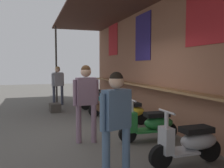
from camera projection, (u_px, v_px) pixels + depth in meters
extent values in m
plane|color=#56544F|center=(97.00, 136.00, 5.82)|extent=(36.57, 36.57, 0.00)
cube|color=#8C5B44|center=(171.00, 60.00, 6.34)|extent=(13.06, 0.25, 3.71)
cube|color=olive|center=(160.00, 88.00, 6.29)|extent=(11.75, 0.36, 0.05)
cube|color=#B22328|center=(113.00, 39.00, 10.31)|extent=(1.12, 0.02, 1.39)
cube|color=navy|center=(143.00, 37.00, 7.57)|extent=(1.06, 0.02, 1.47)
cube|color=#B22328|center=(210.00, 12.00, 4.74)|extent=(1.50, 0.02, 1.29)
cylinder|color=#332D28|center=(56.00, 65.00, 10.74)|extent=(0.08, 0.08, 3.51)
ellipsoid|color=maroon|center=(95.00, 95.00, 10.91)|extent=(0.42, 0.72, 0.30)
cube|color=black|center=(94.00, 91.00, 10.88)|extent=(0.33, 0.56, 0.10)
cube|color=maroon|center=(87.00, 98.00, 10.83)|extent=(0.41, 0.52, 0.04)
cube|color=maroon|center=(81.00, 94.00, 10.73)|extent=(0.29, 0.17, 0.44)
cylinder|color=#B7B7BC|center=(81.00, 91.00, 10.72)|extent=(0.07, 0.07, 0.70)
cylinder|color=#B7B7BC|center=(81.00, 83.00, 10.70)|extent=(0.46, 0.06, 0.04)
cylinder|color=black|center=(79.00, 100.00, 10.72)|extent=(0.12, 0.40, 0.40)
cylinder|color=black|center=(100.00, 99.00, 10.99)|extent=(0.12, 0.40, 0.40)
ellipsoid|color=red|center=(104.00, 99.00, 9.63)|extent=(0.42, 0.72, 0.30)
cube|color=black|center=(102.00, 94.00, 9.60)|extent=(0.33, 0.57, 0.10)
cube|color=red|center=(95.00, 103.00, 9.51)|extent=(0.41, 0.52, 0.04)
cube|color=red|center=(88.00, 98.00, 9.38)|extent=(0.29, 0.18, 0.44)
cylinder|color=#B7B7BC|center=(88.00, 94.00, 9.38)|extent=(0.07, 0.07, 0.70)
cylinder|color=#B7B7BC|center=(88.00, 86.00, 9.35)|extent=(0.46, 0.06, 0.04)
cylinder|color=black|center=(86.00, 105.00, 9.37)|extent=(0.12, 0.41, 0.40)
cylinder|color=black|center=(109.00, 103.00, 9.74)|extent=(0.12, 0.41, 0.40)
ellipsoid|color=#197075|center=(116.00, 104.00, 8.23)|extent=(0.43, 0.73, 0.30)
cube|color=black|center=(115.00, 98.00, 8.21)|extent=(0.34, 0.57, 0.10)
cube|color=#197075|center=(106.00, 109.00, 8.16)|extent=(0.42, 0.53, 0.04)
cube|color=#197075|center=(97.00, 103.00, 8.07)|extent=(0.29, 0.18, 0.44)
cylinder|color=#B7B7BC|center=(97.00, 99.00, 8.06)|extent=(0.07, 0.07, 0.70)
cylinder|color=#B7B7BC|center=(97.00, 89.00, 8.03)|extent=(0.46, 0.07, 0.04)
cylinder|color=black|center=(94.00, 111.00, 8.06)|extent=(0.13, 0.41, 0.40)
cylinder|color=black|center=(123.00, 110.00, 8.31)|extent=(0.13, 0.41, 0.40)
ellipsoid|color=gold|center=(133.00, 111.00, 6.89)|extent=(0.41, 0.72, 0.30)
cube|color=black|center=(131.00, 105.00, 6.86)|extent=(0.33, 0.56, 0.10)
cube|color=gold|center=(121.00, 117.00, 6.80)|extent=(0.40, 0.52, 0.04)
cube|color=gold|center=(111.00, 110.00, 6.70)|extent=(0.29, 0.17, 0.44)
cylinder|color=#B7B7BC|center=(111.00, 106.00, 6.69)|extent=(0.07, 0.07, 0.70)
cylinder|color=#B7B7BC|center=(111.00, 93.00, 6.67)|extent=(0.46, 0.06, 0.04)
cylinder|color=black|center=(107.00, 120.00, 6.69)|extent=(0.12, 0.40, 0.40)
cylinder|color=black|center=(141.00, 118.00, 6.97)|extent=(0.12, 0.40, 0.40)
ellipsoid|color=#237533|center=(159.00, 123.00, 5.48)|extent=(0.42, 0.72, 0.30)
cube|color=black|center=(157.00, 114.00, 5.46)|extent=(0.33, 0.57, 0.10)
cube|color=#237533|center=(144.00, 130.00, 5.40)|extent=(0.41, 0.52, 0.04)
cube|color=#237533|center=(132.00, 122.00, 5.31)|extent=(0.29, 0.18, 0.44)
cylinder|color=#B7B7BC|center=(132.00, 116.00, 5.30)|extent=(0.07, 0.07, 0.70)
cylinder|color=#B7B7BC|center=(132.00, 100.00, 5.27)|extent=(0.46, 0.06, 0.04)
cylinder|color=black|center=(128.00, 134.00, 5.30)|extent=(0.12, 0.40, 0.40)
cylinder|color=black|center=(168.00, 131.00, 5.57)|extent=(0.12, 0.40, 0.40)
ellipsoid|color=#B2B5BA|center=(199.00, 141.00, 4.18)|extent=(0.38, 0.70, 0.30)
cube|color=black|center=(196.00, 130.00, 4.15)|extent=(0.30, 0.55, 0.10)
cube|color=#B2B5BA|center=(181.00, 151.00, 4.08)|extent=(0.38, 0.50, 0.04)
cube|color=#B2B5BA|center=(166.00, 140.00, 3.96)|extent=(0.28, 0.16, 0.44)
cylinder|color=#B7B7BC|center=(166.00, 133.00, 3.95)|extent=(0.07, 0.07, 0.70)
cylinder|color=#B7B7BC|center=(167.00, 112.00, 3.93)|extent=(0.46, 0.04, 0.04)
cylinder|color=black|center=(161.00, 157.00, 3.95)|extent=(0.10, 0.40, 0.40)
cylinder|color=black|center=(210.00, 150.00, 4.27)|extent=(0.10, 0.40, 0.40)
cylinder|color=gray|center=(79.00, 124.00, 5.29)|extent=(0.12, 0.12, 0.85)
cylinder|color=gray|center=(94.00, 124.00, 5.32)|extent=(0.12, 0.12, 0.85)
cube|color=gray|center=(86.00, 91.00, 5.25)|extent=(0.23, 0.44, 0.60)
sphere|color=tan|center=(86.00, 72.00, 5.22)|extent=(0.23, 0.23, 0.23)
sphere|color=#472D19|center=(86.00, 70.00, 5.22)|extent=(0.21, 0.21, 0.21)
cylinder|color=gray|center=(75.00, 93.00, 5.15)|extent=(0.08, 0.08, 0.57)
cylinder|color=gray|center=(97.00, 92.00, 5.35)|extent=(0.08, 0.08, 0.57)
cube|color=brown|center=(100.00, 106.00, 5.42)|extent=(0.27, 0.12, 0.20)
cylinder|color=slate|center=(106.00, 156.00, 3.45)|extent=(0.12, 0.12, 0.80)
cylinder|color=slate|center=(126.00, 154.00, 3.56)|extent=(0.12, 0.12, 0.80)
cube|color=slate|center=(116.00, 109.00, 3.45)|extent=(0.31, 0.44, 0.56)
sphere|color=tan|center=(116.00, 81.00, 3.43)|extent=(0.22, 0.22, 0.22)
sphere|color=black|center=(116.00, 79.00, 3.42)|extent=(0.20, 0.20, 0.20)
cylinder|color=slate|center=(103.00, 112.00, 3.32)|extent=(0.08, 0.08, 0.53)
cylinder|color=slate|center=(129.00, 109.00, 3.60)|extent=(0.08, 0.08, 0.53)
cylinder|color=#383D4C|center=(54.00, 96.00, 10.51)|extent=(0.12, 0.12, 0.84)
cylinder|color=#383D4C|center=(62.00, 95.00, 10.58)|extent=(0.12, 0.12, 0.84)
cube|color=#999EA8|center=(58.00, 79.00, 10.49)|extent=(0.32, 0.46, 0.59)
sphere|color=tan|center=(58.00, 70.00, 10.46)|extent=(0.23, 0.23, 0.23)
sphere|color=olive|center=(58.00, 69.00, 10.46)|extent=(0.21, 0.21, 0.21)
cylinder|color=#999EA8|center=(52.00, 80.00, 10.34)|extent=(0.08, 0.08, 0.56)
cylinder|color=#999EA8|center=(63.00, 80.00, 10.64)|extent=(0.08, 0.08, 0.56)
cube|color=#3D3833|center=(55.00, 108.00, 8.94)|extent=(0.51, 0.42, 0.32)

